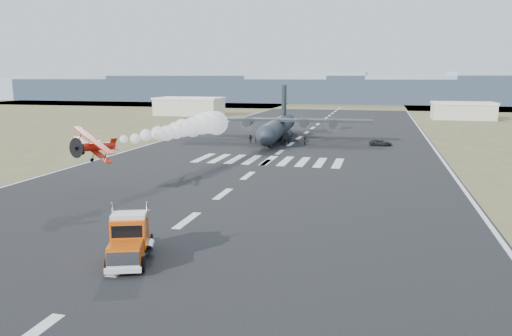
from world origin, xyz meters
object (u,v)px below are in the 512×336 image
at_px(support_vehicle, 380,143).
at_px(crew_a, 256,140).
at_px(crew_c, 291,139).
at_px(crew_e, 283,141).
at_px(transport_aircraft, 277,126).
at_px(crew_h, 272,142).
at_px(hangar_right, 463,110).
at_px(crew_b, 305,141).
at_px(crew_f, 285,142).
at_px(semi_truck, 130,237).
at_px(hangar_left, 189,106).
at_px(aerobatic_biplane, 94,146).
at_px(crew_g, 289,140).
at_px(crew_d, 251,139).

xyz_separation_m(support_vehicle, crew_a, (-26.36, -3.51, 0.14)).
height_order(crew_c, crew_e, crew_e).
xyz_separation_m(transport_aircraft, crew_h, (1.02, -10.98, -2.32)).
distance_m(hangar_right, crew_b, 89.46).
height_order(crew_f, crew_h, crew_h).
height_order(crew_a, crew_f, crew_a).
height_order(transport_aircraft, crew_f, transport_aircraft).
bearing_deg(crew_c, semi_truck, 155.36).
height_order(crew_b, crew_c, crew_b).
height_order(semi_truck, crew_e, semi_truck).
bearing_deg(semi_truck, support_vehicle, 55.77).
height_order(hangar_left, aerobatic_biplane, aerobatic_biplane).
xyz_separation_m(semi_truck, crew_e, (-1.20, 69.67, -0.93)).
bearing_deg(hangar_right, hangar_left, -177.08).
distance_m(support_vehicle, crew_b, 15.91).
bearing_deg(crew_g, crew_f, 140.71).
relative_size(crew_b, crew_e, 0.91).
bearing_deg(transport_aircraft, hangar_left, 122.22).
height_order(crew_e, crew_g, crew_e).
bearing_deg(crew_a, crew_e, 72.02).
relative_size(transport_aircraft, crew_a, 26.82).
distance_m(crew_e, crew_h, 3.01).
distance_m(semi_truck, crew_a, 70.51).
relative_size(semi_truck, aerobatic_biplane, 1.39).
relative_size(transport_aircraft, crew_h, 24.74).
bearing_deg(crew_h, transport_aircraft, -77.55).
relative_size(hangar_left, crew_b, 14.26).
bearing_deg(semi_truck, crew_b, 67.52).
bearing_deg(crew_c, hangar_left, 11.64).
bearing_deg(crew_f, crew_b, 171.42).
bearing_deg(crew_c, aerobatic_biplane, 140.65).
xyz_separation_m(hangar_right, crew_b, (-42.81, -78.52, -2.15)).
bearing_deg(crew_d, hangar_left, -106.75).
bearing_deg(hangar_left, crew_b, -53.11).
xyz_separation_m(hangar_right, crew_e, (-47.46, -79.67, -2.06)).
xyz_separation_m(crew_e, crew_f, (0.77, -1.56, -0.15)).
xyz_separation_m(hangar_left, transport_aircraft, (47.64, -66.04, -0.22)).
distance_m(crew_g, crew_h, 4.50).
distance_m(hangar_left, transport_aircraft, 81.43).
height_order(hangar_right, support_vehicle, hangar_right).
relative_size(semi_truck, crew_a, 5.39).
distance_m(crew_e, crew_f, 1.75).
height_order(semi_truck, aerobatic_biplane, aerobatic_biplane).
xyz_separation_m(semi_truck, crew_d, (-8.60, 70.96, -0.94)).
xyz_separation_m(semi_truck, crew_h, (-3.08, 67.32, -1.01)).
relative_size(transport_aircraft, crew_b, 24.96).
height_order(semi_truck, crew_c, semi_truck).
bearing_deg(crew_a, crew_h, 42.43).
xyz_separation_m(semi_truck, aerobatic_biplane, (-14.61, 18.97, 4.18)).
relative_size(crew_d, crew_g, 1.03).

